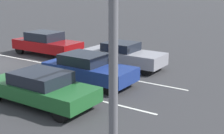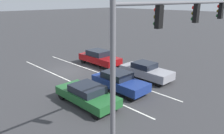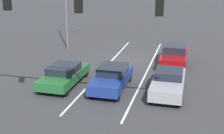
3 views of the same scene
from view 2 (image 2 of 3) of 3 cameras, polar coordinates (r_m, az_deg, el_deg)
ground_plane at (r=21.75m, az=-11.08°, el=-0.92°), size 240.00×240.00×0.00m
lane_stripe_left_divider at (r=20.70m, az=-3.34°, el=-1.54°), size 0.12×17.19×0.01m
lane_stripe_center_divider at (r=18.86m, az=-10.76°, el=-3.74°), size 0.12×17.19×0.01m
car_navy_midlane_front at (r=16.54m, az=1.92°, el=-3.74°), size 1.86×4.49×1.44m
car_darkgreen_rightlane_front at (r=14.52m, az=-6.54°, el=-7.11°), size 1.90×4.70×1.34m
car_gray_leftlane_front at (r=19.18m, az=8.83°, el=-0.98°), size 1.84×4.64×1.44m
car_maroon_leftlane_second at (r=23.04m, az=-3.33°, el=2.51°), size 1.95×4.79×1.56m
traffic_signal_gantry at (r=10.51m, az=15.47°, el=8.81°), size 11.82×0.37×6.86m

